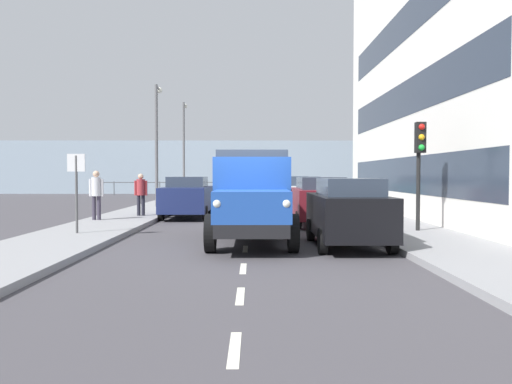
{
  "coord_description": "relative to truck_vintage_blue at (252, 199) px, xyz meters",
  "views": [
    {
      "loc": [
        -0.19,
        11.98,
        1.82
      ],
      "look_at": [
        -0.31,
        -9.04,
        1.09
      ],
      "focal_mm": 35.66,
      "sensor_mm": 36.0,
      "label": 1
    }
  ],
  "objects": [
    {
      "name": "sidewalk_left",
      "position": [
        -4.69,
        -9.59,
        -1.1
      ],
      "size": [
        2.67,
        44.78,
        0.15
      ],
      "primitive_type": "cube",
      "color": "gray",
      "rests_on": "ground_plane"
    },
    {
      "name": "car_white_kerbside_2",
      "position": [
        -2.4,
        -11.0,
        -0.29
      ],
      "size": [
        1.75,
        3.97,
        1.72
      ],
      "color": "white",
      "rests_on": "ground_plane"
    },
    {
      "name": "street_sign",
      "position": [
        4.98,
        -1.33,
        0.5
      ],
      "size": [
        0.5,
        0.07,
        2.25
      ],
      "color": "#4C4C4C",
      "rests_on": "sidewalk_right"
    },
    {
      "name": "truck_vintage_blue",
      "position": [
        0.0,
        0.0,
        0.0
      ],
      "size": [
        2.17,
        5.64,
        2.43
      ],
      "color": "black",
      "rests_on": "ground_plane"
    },
    {
      "name": "pedestrian_couple_b",
      "position": [
        5.72,
        -5.54,
        0.04
      ],
      "size": [
        0.53,
        0.34,
        1.8
      ],
      "color": "#383342",
      "rests_on": "sidewalk_right"
    },
    {
      "name": "seawall_railing",
      "position": [
        0.16,
        -31.38,
        -0.26
      ],
      "size": [
        28.08,
        0.08,
        1.2
      ],
      "color": "#4C5156",
      "rests_on": "ground_plane"
    },
    {
      "name": "pedestrian_near_railing",
      "position": [
        4.52,
        -7.46,
        -0.03
      ],
      "size": [
        0.53,
        0.34,
        1.7
      ],
      "color": "black",
      "rests_on": "sidewalk_right"
    },
    {
      "name": "lamp_post_far",
      "position": [
        4.95,
        -23.55,
        3.01
      ],
      "size": [
        0.32,
        1.14,
        6.83
      ],
      "color": "#59595B",
      "rests_on": "sidewalk_right"
    },
    {
      "name": "lamp_post_promenade",
      "position": [
        4.99,
        -13.53,
        2.75
      ],
      "size": [
        0.32,
        1.14,
        6.33
      ],
      "color": "#59595B",
      "rests_on": "sidewalk_right"
    },
    {
      "name": "sidewalk_right",
      "position": [
        5.01,
        -9.59,
        -1.1
      ],
      "size": [
        2.67,
        44.78,
        0.15
      ],
      "primitive_type": "cube",
      "color": "gray",
      "rests_on": "ground_plane"
    },
    {
      "name": "car_maroon_kerbside_1",
      "position": [
        -2.4,
        -5.06,
        -0.28
      ],
      "size": [
        1.9,
        4.27,
        1.72
      ],
      "color": "maroon",
      "rests_on": "ground_plane"
    },
    {
      "name": "car_teal_kerbside_3",
      "position": [
        -2.4,
        -16.63,
        -0.28
      ],
      "size": [
        1.86,
        4.53,
        1.72
      ],
      "color": "#1E6670",
      "rests_on": "ground_plane"
    },
    {
      "name": "car_navy_oppositeside_0",
      "position": [
        2.72,
        -8.1,
        -0.28
      ],
      "size": [
        1.91,
        4.15,
        1.72
      ],
      "color": "navy",
      "rests_on": "ground_plane"
    },
    {
      "name": "sea_horizon",
      "position": [
        0.16,
        -34.98,
        1.32
      ],
      "size": [
        80.0,
        0.8,
        5.0
      ],
      "primitive_type": "cube",
      "color": "#8C9EAD",
      "rests_on": "ground_plane"
    },
    {
      "name": "ground_plane",
      "position": [
        0.16,
        -9.59,
        -1.18
      ],
      "size": [
        80.0,
        80.0,
        0.0
      ],
      "primitive_type": "plane",
      "color": "#423F44"
    },
    {
      "name": "road_centreline_markings",
      "position": [
        0.16,
        -8.24,
        -1.17
      ],
      "size": [
        0.12,
        39.66,
        0.01
      ],
      "color": "silver",
      "rests_on": "ground_plane"
    },
    {
      "name": "car_black_kerbside_near",
      "position": [
        -2.4,
        0.45,
        -0.29
      ],
      "size": [
        1.76,
        3.86,
        1.72
      ],
      "color": "black",
      "rests_on": "ground_plane"
    },
    {
      "name": "traffic_light_near",
      "position": [
        -4.94,
        -1.86,
        1.29
      ],
      "size": [
        0.28,
        0.41,
        3.2
      ],
      "color": "black",
      "rests_on": "sidewalk_left"
    },
    {
      "name": "building_terrace",
      "position": [
        -9.56,
        -7.34,
        5.13
      ],
      "size": [
        7.12,
        20.2,
        12.62
      ],
      "color": "silver",
      "rests_on": "ground_plane"
    }
  ]
}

